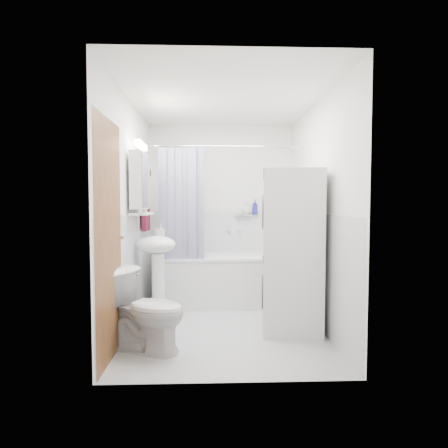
{
  "coord_description": "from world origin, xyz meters",
  "views": [
    {
      "loc": [
        -0.15,
        -3.96,
        1.3
      ],
      "look_at": [
        -0.0,
        0.15,
        1.08
      ],
      "focal_mm": 30.0,
      "sensor_mm": 36.0,
      "label": 1
    }
  ],
  "objects_px": {
    "bathtub": "(226,276)",
    "toilet": "(146,311)",
    "washer_dryer": "(291,251)",
    "sink": "(157,258)"
  },
  "relations": [
    {
      "from": "bathtub",
      "to": "toilet",
      "type": "xyz_separation_m",
      "value": [
        -0.77,
        -1.58,
        0.0
      ]
    },
    {
      "from": "washer_dryer",
      "to": "toilet",
      "type": "bearing_deg",
      "value": -153.52
    },
    {
      "from": "sink",
      "to": "toilet",
      "type": "distance_m",
      "value": 0.96
    },
    {
      "from": "washer_dryer",
      "to": "toilet",
      "type": "height_order",
      "value": "washer_dryer"
    },
    {
      "from": "bathtub",
      "to": "sink",
      "type": "height_order",
      "value": "sink"
    },
    {
      "from": "bathtub",
      "to": "washer_dryer",
      "type": "xyz_separation_m",
      "value": [
        0.62,
        -1.1,
        0.47
      ]
    },
    {
      "from": "bathtub",
      "to": "washer_dryer",
      "type": "height_order",
      "value": "washer_dryer"
    },
    {
      "from": "sink",
      "to": "washer_dryer",
      "type": "distance_m",
      "value": 1.49
    },
    {
      "from": "sink",
      "to": "toilet",
      "type": "xyz_separation_m",
      "value": [
        0.03,
        -0.89,
        -0.35
      ]
    },
    {
      "from": "washer_dryer",
      "to": "toilet",
      "type": "relative_size",
      "value": 2.26
    }
  ]
}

